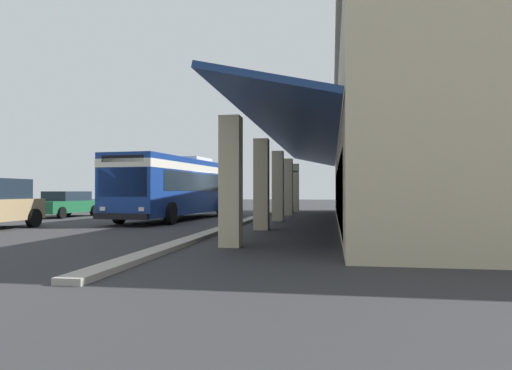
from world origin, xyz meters
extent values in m
plane|color=#2D2D30|center=(0.00, 8.00, 0.00)|extent=(120.00, 120.00, 0.00)
cube|color=#9E998E|center=(0.31, 3.08, 0.06)|extent=(32.35, 0.50, 0.12)
cube|color=#C6B793|center=(0.31, 12.78, 3.16)|extent=(26.96, 10.72, 6.31)
cube|color=beige|center=(0.31, 12.78, 6.61)|extent=(27.26, 11.02, 0.60)
cube|color=#C6B793|center=(-10.47, 4.49, 1.74)|extent=(0.55, 0.55, 3.47)
cube|color=#C6B793|center=(-5.08, 4.49, 1.74)|extent=(0.55, 0.55, 3.47)
cube|color=#C6B793|center=(0.31, 4.49, 1.74)|extent=(0.55, 0.55, 3.47)
cube|color=#C6B793|center=(5.71, 4.49, 1.74)|extent=(0.55, 0.55, 3.47)
cube|color=#C6B793|center=(11.10, 4.49, 1.74)|extent=(0.55, 0.55, 3.47)
cube|color=navy|center=(0.31, 5.82, 3.82)|extent=(26.96, 3.16, 0.82)
cube|color=#19232D|center=(0.31, 7.46, 1.40)|extent=(22.65, 0.08, 2.40)
cube|color=navy|center=(-0.08, -0.80, 1.73)|extent=(11.19, 3.58, 2.75)
cube|color=silver|center=(-0.08, -0.80, 2.65)|extent=(11.21, 3.60, 0.36)
cube|color=#19232D|center=(-0.38, -0.78, 1.95)|extent=(9.44, 3.45, 0.90)
cube|color=#19232D|center=(5.36, -1.32, 1.85)|extent=(0.27, 2.24, 1.20)
cube|color=black|center=(5.37, -1.32, 2.82)|extent=(0.24, 1.93, 0.28)
cube|color=black|center=(5.49, -1.34, 0.45)|extent=(0.43, 2.46, 0.24)
cube|color=silver|center=(5.50, -0.44, 0.75)|extent=(0.08, 0.24, 0.16)
cube|color=silver|center=(5.33, -2.22, 0.75)|extent=(0.08, 0.24, 0.16)
cube|color=silver|center=(-1.58, -0.66, 3.22)|extent=(2.56, 2.00, 0.24)
cylinder|color=black|center=(3.65, 0.12, 0.50)|extent=(1.00, 0.30, 1.00)
cylinder|color=black|center=(3.41, -2.42, 0.50)|extent=(1.00, 0.30, 1.00)
cylinder|color=black|center=(-3.03, 0.76, 0.50)|extent=(1.00, 0.30, 1.00)
cylinder|color=black|center=(-3.27, -1.78, 0.50)|extent=(1.00, 0.30, 1.00)
cylinder|color=black|center=(5.99, -4.89, 0.38)|extent=(0.76, 0.26, 0.76)
cube|color=#195933|center=(-1.22, -8.01, 0.60)|extent=(4.53, 2.14, 0.66)
cube|color=#19232D|center=(-1.42, -7.99, 1.20)|extent=(2.58, 1.77, 0.54)
cylinder|color=black|center=(0.34, -7.23, 0.32)|extent=(0.64, 0.22, 0.64)
cylinder|color=black|center=(0.20, -9.02, 0.32)|extent=(0.64, 0.22, 0.64)
cylinder|color=black|center=(-2.64, -7.00, 0.32)|extent=(0.64, 0.22, 0.64)
cylinder|color=black|center=(-2.78, -8.79, 0.32)|extent=(0.64, 0.22, 0.64)
cube|color=#4C4742|center=(-8.05, 4.16, 0.23)|extent=(0.75, 0.75, 0.45)
cylinder|color=#332319|center=(-8.05, 4.16, 0.46)|extent=(0.64, 0.64, 0.02)
cylinder|color=brown|center=(-8.05, 4.16, 1.57)|extent=(0.16, 0.16, 2.24)
ellipsoid|color=#195123|center=(-7.60, 4.14, 2.82)|extent=(0.90, 0.25, 0.18)
ellipsoid|color=#195123|center=(-8.03, 4.54, 2.82)|extent=(0.24, 0.76, 0.17)
ellipsoid|color=#195123|center=(-8.51, 4.10, 2.81)|extent=(0.97, 0.34, 0.15)
ellipsoid|color=#195123|center=(-8.07, 3.76, 2.90)|extent=(0.27, 0.81, 0.15)
camera|label=1|loc=(23.04, 7.15, 1.47)|focal=32.26mm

